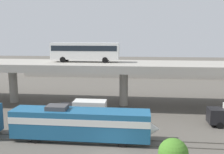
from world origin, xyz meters
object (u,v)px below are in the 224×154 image
at_px(parked_car_0, 83,68).
at_px(parked_car_1, 204,68).
at_px(transit_bus_on_overpass, 85,50).
at_px(service_truck_west, 84,110).
at_px(train_locomotive, 87,123).
at_px(parked_car_7, 54,67).
at_px(parked_car_2, 174,68).
at_px(parked_car_3, 112,68).
at_px(parked_car_4, 213,69).
at_px(parked_car_5, 104,67).
at_px(parked_car_6, 83,67).

bearing_deg(parked_car_0, parked_car_1, -174.52).
height_order(transit_bus_on_overpass, service_truck_west, transit_bus_on_overpass).
bearing_deg(parked_car_0, train_locomotive, 103.05).
distance_m(transit_bus_on_overpass, parked_car_7, 40.46).
xyz_separation_m(parked_car_2, parked_car_3, (-18.77, -2.04, 0.00)).
distance_m(parked_car_2, parked_car_4, 11.38).
relative_size(train_locomotive, parked_car_7, 4.10).
bearing_deg(parked_car_5, parked_car_3, 138.58).
height_order(parked_car_1, parked_car_2, same).
bearing_deg(parked_car_2, parked_car_0, 4.25).
xyz_separation_m(service_truck_west, parked_car_1, (27.70, 45.53, 0.77)).
height_order(parked_car_3, parked_car_6, same).
relative_size(parked_car_2, parked_car_7, 1.03).
relative_size(train_locomotive, parked_car_2, 3.98).
distance_m(parked_car_4, parked_car_5, 32.98).
relative_size(train_locomotive, parked_car_0, 3.97).
distance_m(parked_car_3, parked_car_5, 3.80).
height_order(parked_car_1, parked_car_4, same).
bearing_deg(parked_car_5, parked_car_7, -1.47).
xyz_separation_m(parked_car_2, parked_car_5, (-21.62, 0.47, 0.00)).
distance_m(train_locomotive, transit_bus_on_overpass, 18.40).
xyz_separation_m(service_truck_west, parked_car_5, (-3.35, 44.50, 0.78)).
height_order(train_locomotive, service_truck_west, train_locomotive).
xyz_separation_m(service_truck_west, parked_car_4, (29.59, 42.90, 0.78)).
relative_size(parked_car_1, parked_car_7, 0.99).
relative_size(train_locomotive, parked_car_4, 3.70).
distance_m(parked_car_3, parked_car_6, 10.04).
height_order(service_truck_west, parked_car_5, parked_car_5).
xyz_separation_m(transit_bus_on_overpass, parked_car_0, (-7.62, 32.43, -7.24)).
relative_size(parked_car_5, parked_car_7, 1.03).
height_order(train_locomotive, parked_car_0, train_locomotive).
distance_m(parked_car_1, parked_car_5, 31.07).
height_order(train_locomotive, parked_car_1, train_locomotive).
bearing_deg(service_truck_west, parked_car_5, -85.69).
relative_size(transit_bus_on_overpass, parked_car_7, 2.87).
relative_size(transit_bus_on_overpass, service_truck_west, 1.76).
bearing_deg(parked_car_0, service_truck_west, 102.64).
height_order(train_locomotive, parked_car_6, train_locomotive).
xyz_separation_m(train_locomotive, parked_car_2, (16.35, 50.89, 0.22)).
relative_size(parked_car_0, parked_car_1, 1.04).
bearing_deg(parked_car_0, parked_car_7, -15.58).
bearing_deg(train_locomotive, parked_car_6, 103.14).
bearing_deg(parked_car_4, service_truck_west, 55.40).
bearing_deg(parked_car_2, parked_car_3, 6.21).
distance_m(parked_car_0, parked_car_1, 37.28).
relative_size(parked_car_4, parked_car_5, 1.08).
distance_m(parked_car_1, parked_car_6, 37.85).
xyz_separation_m(service_truck_west, parked_car_0, (-9.41, 41.97, 0.77)).
relative_size(parked_car_3, parked_car_4, 0.99).
bearing_deg(parked_car_7, parked_car_1, 0.72).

